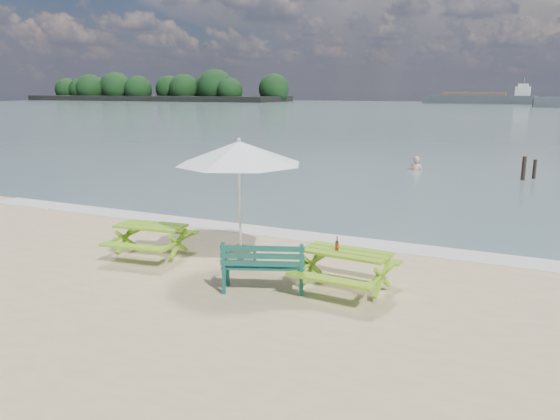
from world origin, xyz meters
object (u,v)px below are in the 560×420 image
at_px(swimmer, 415,176).
at_px(patio_umbrella, 239,153).
at_px(park_bench, 264,276).
at_px(picnic_table_right, 346,271).
at_px(picnic_table_left, 151,241).
at_px(side_table, 241,256).
at_px(beer_bottle, 337,246).

bearing_deg(swimmer, patio_umbrella, -91.96).
bearing_deg(park_bench, swimmer, 92.11).
xyz_separation_m(patio_umbrella, swimmer, (0.53, 15.50, -2.63)).
relative_size(picnic_table_right, swimmer, 1.01).
relative_size(picnic_table_left, swimmer, 1.00).
bearing_deg(picnic_table_left, park_bench, -14.63).
xyz_separation_m(picnic_table_right, park_bench, (-1.35, -0.65, -0.08)).
xyz_separation_m(park_bench, swimmer, (-0.61, 16.70, -0.57)).
height_order(picnic_table_left, patio_umbrella, patio_umbrella).
height_order(picnic_table_right, side_table, picnic_table_right).
bearing_deg(picnic_table_right, park_bench, -154.28).
relative_size(patio_umbrella, beer_bottle, 11.91).
distance_m(park_bench, swimmer, 16.73).
bearing_deg(patio_umbrella, park_bench, -46.35).
xyz_separation_m(side_table, swimmer, (0.53, 15.50, -0.46)).
height_order(side_table, patio_umbrella, patio_umbrella).
bearing_deg(park_bench, patio_umbrella, 133.65).
bearing_deg(beer_bottle, picnic_table_left, 177.29).
relative_size(picnic_table_left, picnic_table_right, 0.99).
height_order(picnic_table_left, side_table, picnic_table_left).
distance_m(beer_bottle, swimmer, 16.22).
xyz_separation_m(patio_umbrella, beer_bottle, (2.32, -0.58, -1.51)).
bearing_deg(beer_bottle, side_table, 166.03).
bearing_deg(picnic_table_right, swimmer, 96.98).
relative_size(park_bench, side_table, 2.57).
relative_size(park_bench, swimmer, 0.85).
relative_size(picnic_table_right, side_table, 3.06).
height_order(park_bench, beer_bottle, beer_bottle).
bearing_deg(swimmer, picnic_table_right, -83.02).
xyz_separation_m(side_table, patio_umbrella, (0.00, 0.00, 2.17)).
distance_m(picnic_table_left, swimmer, 16.09).
relative_size(patio_umbrella, swimmer, 1.65).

